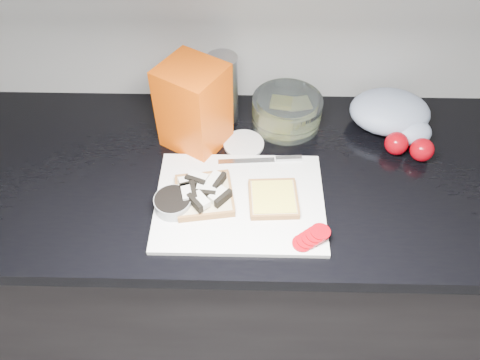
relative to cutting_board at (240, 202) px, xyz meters
name	(u,v)px	position (x,y,z in m)	size (l,w,h in m)	color
base_cabinet	(277,266)	(0.12, 0.11, -0.48)	(3.50, 0.60, 0.86)	black
countertop	(288,175)	(0.12, 0.11, -0.03)	(3.50, 0.64, 0.04)	black
cutting_board	(240,202)	(0.00, 0.00, 0.00)	(0.40, 0.30, 0.01)	white
bread_left	(204,194)	(-0.09, 0.01, 0.02)	(0.16, 0.16, 0.04)	#CEB491
bread_right	(273,199)	(0.08, 0.00, 0.01)	(0.13, 0.13, 0.02)	#CEB491
tomato_slices	(311,238)	(0.16, -0.11, 0.02)	(0.10, 0.08, 0.02)	#9A030C
knife	(271,159)	(0.08, 0.13, 0.01)	(0.22, 0.03, 0.01)	#B5B6BA
seed_tub	(173,204)	(-0.15, -0.03, 0.02)	(0.09, 0.09, 0.04)	#949998
tub_lid	(244,144)	(0.01, 0.20, 0.00)	(0.11, 0.11, 0.01)	silver
glass_bowl	(287,111)	(0.12, 0.29, 0.03)	(0.19, 0.19, 0.08)	silver
bread_bag	(194,107)	(-0.12, 0.22, 0.11)	(0.15, 0.14, 0.23)	#D84703
steel_canister	(223,89)	(-0.05, 0.31, 0.09)	(0.08, 0.08, 0.20)	#BBBBC0
grocery_bag	(393,115)	(0.41, 0.28, 0.04)	(0.23, 0.20, 0.10)	#97A1B9
whole_tomatoes	(409,147)	(0.43, 0.17, 0.02)	(0.12, 0.08, 0.06)	#9A030C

